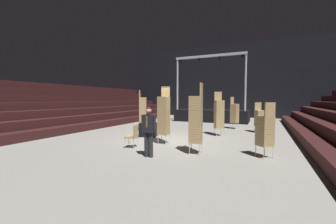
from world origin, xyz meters
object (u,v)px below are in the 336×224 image
at_px(chair_stack_mid_left, 219,114).
at_px(equipment_road_case, 148,130).
at_px(chair_stack_front_left, 143,110).
at_px(chair_stack_rear_right, 196,119).
at_px(loose_chair_near_man, 133,135).
at_px(chair_stack_mid_centre, 265,130).
at_px(stage_riser, 212,114).
at_px(chair_stack_mid_right, 259,118).
at_px(chair_stack_rear_left, 234,113).
at_px(man_with_tie, 149,129).
at_px(chair_stack_front_right, 164,115).

relative_size(chair_stack_mid_left, equipment_road_case, 2.66).
xyz_separation_m(chair_stack_front_left, chair_stack_rear_right, (4.86, -4.27, 0.00)).
xyz_separation_m(equipment_road_case, loose_chair_near_man, (0.73, -2.51, 0.17)).
height_order(chair_stack_mid_centre, loose_chair_near_man, chair_stack_mid_centre).
xyz_separation_m(stage_riser, chair_stack_mid_right, (4.03, -5.33, 0.28)).
xyz_separation_m(chair_stack_mid_left, loose_chair_near_man, (-2.62, -4.35, -0.66)).
xyz_separation_m(chair_stack_mid_left, chair_stack_mid_right, (1.98, 2.04, -0.29)).
bearing_deg(loose_chair_near_man, chair_stack_rear_left, -32.78).
relative_size(man_with_tie, chair_stack_rear_left, 0.81).
distance_m(chair_stack_front_right, loose_chair_near_man, 1.68).
bearing_deg(chair_stack_rear_left, chair_stack_front_right, -0.17).
bearing_deg(chair_stack_mid_left, chair_stack_rear_left, -128.51).
xyz_separation_m(chair_stack_mid_right, chair_stack_mid_centre, (0.29, -5.72, 0.04)).
height_order(man_with_tie, chair_stack_rear_right, chair_stack_rear_right).
relative_size(chair_stack_front_right, chair_stack_rear_left, 1.20).
bearing_deg(stage_riser, chair_stack_rear_right, -79.99).
distance_m(chair_stack_front_left, chair_stack_rear_left, 6.10).
bearing_deg(chair_stack_front_left, loose_chair_near_man, 1.37).
height_order(chair_stack_front_left, equipment_road_case, chair_stack_front_left).
height_order(chair_stack_front_right, equipment_road_case, chair_stack_front_right).
xyz_separation_m(man_with_tie, chair_stack_rear_left, (1.77, 8.41, 0.09)).
height_order(chair_stack_mid_right, chair_stack_rear_left, chair_stack_rear_left).
bearing_deg(chair_stack_mid_right, chair_stack_mid_centre, 61.18).
bearing_deg(man_with_tie, stage_riser, -84.55).
height_order(man_with_tie, chair_stack_front_right, chair_stack_front_right).
relative_size(man_with_tie, loose_chair_near_man, 1.83).
height_order(chair_stack_rear_left, chair_stack_rear_right, chair_stack_rear_right).
distance_m(chair_stack_rear_left, equipment_road_case, 6.29).
bearing_deg(chair_stack_rear_left, chair_stack_mid_right, 74.50).
bearing_deg(man_with_tie, equipment_road_case, -57.43).
bearing_deg(chair_stack_rear_right, man_with_tie, 122.81).
height_order(equipment_road_case, loose_chair_near_man, loose_chair_near_man).
xyz_separation_m(chair_stack_mid_right, equipment_road_case, (-5.33, -3.87, -0.54)).
bearing_deg(stage_riser, man_with_tie, -86.84).
xyz_separation_m(chair_stack_mid_centre, chair_stack_rear_left, (-1.85, 6.82, 0.13)).
relative_size(chair_stack_mid_centre, chair_stack_rear_left, 0.88).
xyz_separation_m(chair_stack_front_right, chair_stack_mid_left, (1.84, 3.06, -0.08)).
distance_m(chair_stack_front_left, loose_chair_near_man, 5.04).
distance_m(stage_riser, man_with_tie, 12.66).
height_order(chair_stack_rear_left, equipment_road_case, chair_stack_rear_left).
xyz_separation_m(stage_riser, chair_stack_front_left, (-2.82, -7.26, 0.66)).
xyz_separation_m(man_with_tie, chair_stack_mid_right, (3.33, 7.31, -0.08)).
xyz_separation_m(chair_stack_mid_left, chair_stack_mid_centre, (2.27, -3.68, -0.25)).
distance_m(stage_riser, chair_stack_rear_left, 4.91).
bearing_deg(equipment_road_case, chair_stack_mid_right, 35.98).
relative_size(stage_riser, chair_stack_front_right, 2.45).
relative_size(chair_stack_front_right, chair_stack_mid_left, 1.07).
height_order(man_with_tie, chair_stack_mid_left, chair_stack_mid_left).
relative_size(stage_riser, chair_stack_front_left, 2.45).
bearing_deg(chair_stack_front_right, man_with_tie, 102.43).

